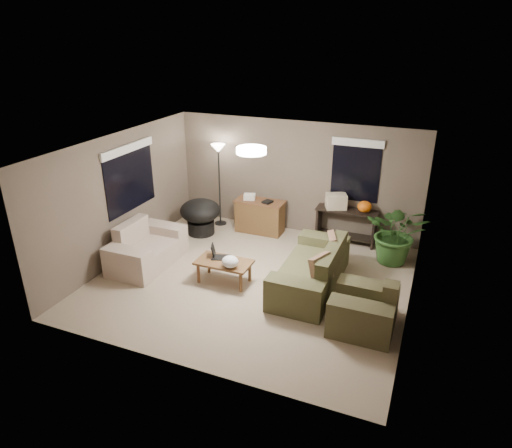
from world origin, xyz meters
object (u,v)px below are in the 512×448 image
at_px(main_sofa, 313,272).
at_px(armchair, 364,311).
at_px(console_table, 346,223).
at_px(floor_lamp, 218,158).
at_px(cat_scratching_post, 388,301).
at_px(papasan_chair, 200,214).
at_px(coffee_table, 224,264).
at_px(desk, 260,216).
at_px(houseplant, 396,239).
at_px(loveseat, 146,250).

bearing_deg(main_sofa, armchair, -39.28).
height_order(console_table, floor_lamp, floor_lamp).
distance_m(main_sofa, cat_scratching_post, 1.40).
bearing_deg(armchair, papasan_chair, 151.80).
relative_size(console_table, cat_scratching_post, 2.60).
height_order(main_sofa, coffee_table, main_sofa).
xyz_separation_m(main_sofa, desk, (-1.77, 1.87, 0.08)).
relative_size(papasan_chair, cat_scratching_post, 2.30).
relative_size(floor_lamp, cat_scratching_post, 3.82).
bearing_deg(floor_lamp, main_sofa, -34.83).
relative_size(armchair, papasan_chair, 0.87).
relative_size(main_sofa, cat_scratching_post, 4.40).
relative_size(desk, houseplant, 0.87).
height_order(loveseat, floor_lamp, floor_lamp).
height_order(main_sofa, armchair, same).
relative_size(armchair, desk, 0.91).
distance_m(armchair, floor_lamp, 4.96).
bearing_deg(houseplant, papasan_chair, -176.80).
distance_m(floor_lamp, cat_scratching_post, 4.93).
bearing_deg(loveseat, papasan_chair, 80.04).
relative_size(coffee_table, console_table, 0.77).
relative_size(armchair, houseplant, 0.79).
distance_m(main_sofa, console_table, 2.08).
relative_size(armchair, console_table, 0.77).
bearing_deg(papasan_chair, main_sofa, -23.49).
bearing_deg(loveseat, armchair, -6.26).
relative_size(main_sofa, armchair, 2.20).
xyz_separation_m(console_table, cat_scratching_post, (1.21, -2.38, -0.22)).
height_order(console_table, papasan_chair, papasan_chair).
bearing_deg(floor_lamp, console_table, 2.30).
height_order(main_sofa, loveseat, same).
bearing_deg(cat_scratching_post, houseplant, 93.47).
xyz_separation_m(loveseat, desk, (1.49, 2.27, 0.08)).
distance_m(papasan_chair, houseplant, 4.21).
xyz_separation_m(main_sofa, coffee_table, (-1.53, -0.45, 0.06)).
bearing_deg(coffee_table, main_sofa, 16.27).
bearing_deg(console_table, papasan_chair, -165.85).
relative_size(armchair, cat_scratching_post, 2.00).
bearing_deg(loveseat, houseplant, 23.08).
xyz_separation_m(coffee_table, console_table, (1.68, 2.52, 0.08)).
relative_size(loveseat, armchair, 1.60).
relative_size(main_sofa, console_table, 1.69).
bearing_deg(console_table, armchair, -72.66).
xyz_separation_m(houseplant, cat_scratching_post, (0.11, -1.83, -0.28)).
height_order(floor_lamp, houseplant, floor_lamp).
distance_m(coffee_table, console_table, 3.03).
relative_size(houseplant, cat_scratching_post, 2.53).
distance_m(desk, floor_lamp, 1.60).
distance_m(main_sofa, desk, 2.57).
xyz_separation_m(armchair, cat_scratching_post, (0.29, 0.56, -0.08)).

